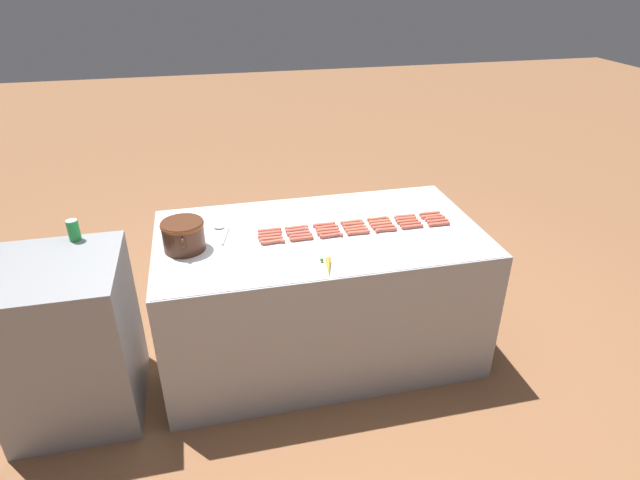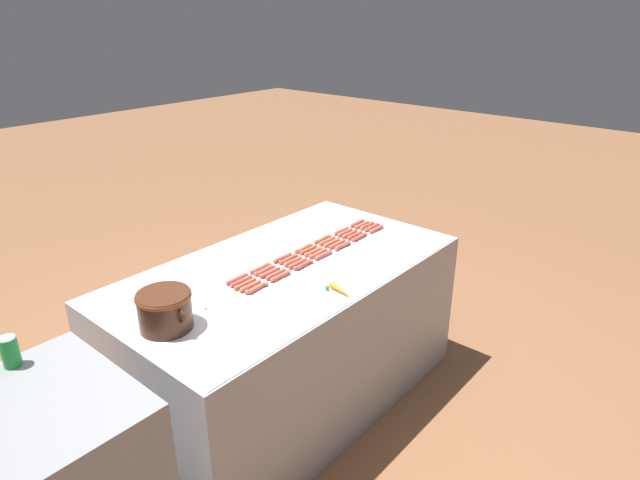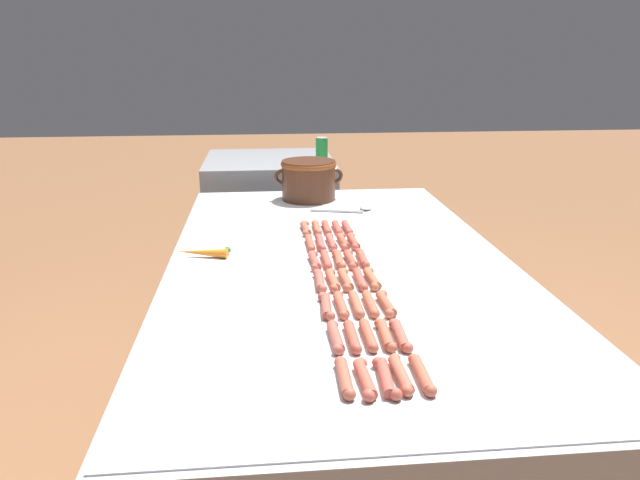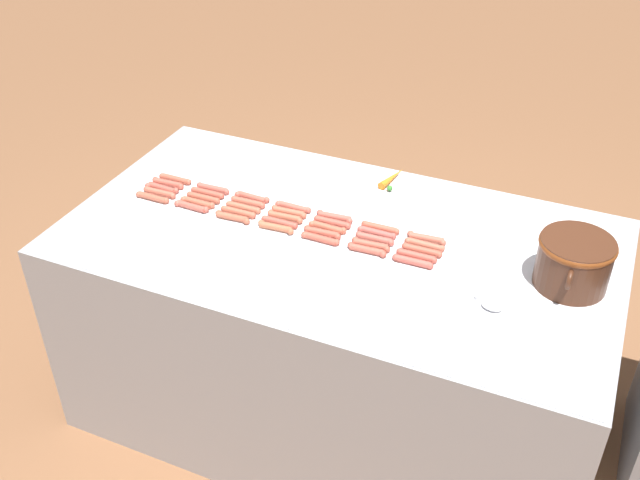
% 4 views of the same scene
% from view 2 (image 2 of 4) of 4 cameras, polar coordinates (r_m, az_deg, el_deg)
% --- Properties ---
extents(ground_plane, '(20.00, 20.00, 0.00)m').
position_cam_2_polar(ground_plane, '(3.54, -3.24, -15.97)').
color(ground_plane, brown).
extents(griddle_counter, '(1.09, 2.01, 0.90)m').
position_cam_2_polar(griddle_counter, '(3.28, -3.42, -9.83)').
color(griddle_counter, '#9EA0A5').
rests_on(griddle_counter, ground_plane).
extents(hot_dog_0, '(0.03, 0.15, 0.03)m').
position_cam_2_polar(hot_dog_0, '(3.53, 5.94, 1.15)').
color(hot_dog_0, '#B35540').
rests_on(hot_dog_0, griddle_counter).
extents(hot_dog_1, '(0.03, 0.15, 0.03)m').
position_cam_2_polar(hot_dog_1, '(3.40, 4.16, 0.31)').
color(hot_dog_1, '#B25345').
rests_on(hot_dog_1, griddle_counter).
extents(hot_dog_2, '(0.03, 0.15, 0.03)m').
position_cam_2_polar(hot_dog_2, '(3.27, 2.38, -0.60)').
color(hot_dog_2, '#B55342').
rests_on(hot_dog_2, griddle_counter).
extents(hot_dog_3, '(0.03, 0.15, 0.03)m').
position_cam_2_polar(hot_dog_3, '(3.14, 0.36, -1.59)').
color(hot_dog_3, '#B95545').
rests_on(hot_dog_3, griddle_counter).
extents(hot_dog_4, '(0.03, 0.15, 0.03)m').
position_cam_2_polar(hot_dog_4, '(3.03, -1.76, -2.63)').
color(hot_dog_4, '#B25243').
rests_on(hot_dog_4, griddle_counter).
extents(hot_dog_5, '(0.03, 0.15, 0.03)m').
position_cam_2_polar(hot_dog_5, '(2.91, -4.18, -3.80)').
color(hot_dog_5, '#BD523D').
rests_on(hot_dog_5, griddle_counter).
extents(hot_dog_6, '(0.03, 0.15, 0.03)m').
position_cam_2_polar(hot_dog_6, '(2.80, -6.66, -5.03)').
color(hot_dog_6, '#B25744').
rests_on(hot_dog_6, griddle_counter).
extents(hot_dog_7, '(0.03, 0.15, 0.03)m').
position_cam_2_polar(hot_dog_7, '(3.56, 5.50, 1.35)').
color(hot_dog_7, '#BD5242').
rests_on(hot_dog_7, griddle_counter).
extents(hot_dog_8, '(0.03, 0.15, 0.03)m').
position_cam_2_polar(hot_dog_8, '(3.42, 3.67, 0.49)').
color(hot_dog_8, '#B5503D').
rests_on(hot_dog_8, griddle_counter).
extents(hot_dog_9, '(0.03, 0.15, 0.03)m').
position_cam_2_polar(hot_dog_9, '(3.29, 1.81, -0.44)').
color(hot_dog_9, '#B65541').
rests_on(hot_dog_9, griddle_counter).
extents(hot_dog_10, '(0.03, 0.15, 0.03)m').
position_cam_2_polar(hot_dog_10, '(3.17, -0.16, -1.41)').
color(hot_dog_10, '#BB5B42').
rests_on(hot_dog_10, griddle_counter).
extents(hot_dog_11, '(0.03, 0.15, 0.03)m').
position_cam_2_polar(hot_dog_11, '(3.05, -2.36, -2.46)').
color(hot_dog_11, '#BB4F40').
rests_on(hot_dog_11, griddle_counter).
extents(hot_dog_12, '(0.03, 0.15, 0.03)m').
position_cam_2_polar(hot_dog_12, '(2.93, -4.66, -3.58)').
color(hot_dog_12, '#B05047').
rests_on(hot_dog_12, griddle_counter).
extents(hot_dog_13, '(0.03, 0.15, 0.03)m').
position_cam_2_polar(hot_dog_13, '(2.83, -7.32, -4.80)').
color(hot_dog_13, '#B45C45').
rests_on(hot_dog_13, griddle_counter).
extents(hot_dog_14, '(0.03, 0.15, 0.03)m').
position_cam_2_polar(hot_dog_14, '(3.58, 4.96, 1.52)').
color(hot_dog_14, '#B45041').
rests_on(hot_dog_14, griddle_counter).
extents(hot_dog_15, '(0.03, 0.15, 0.03)m').
position_cam_2_polar(hot_dog_15, '(3.44, 3.13, 0.63)').
color(hot_dog_15, '#B1543E').
rests_on(hot_dog_15, griddle_counter).
extents(hot_dog_16, '(0.03, 0.15, 0.03)m').
position_cam_2_polar(hot_dog_16, '(3.31, 1.26, -0.26)').
color(hot_dog_16, '#B55C43').
rests_on(hot_dog_16, griddle_counter).
extents(hot_dog_17, '(0.03, 0.15, 0.03)m').
position_cam_2_polar(hot_dog_17, '(3.19, -0.68, -1.23)').
color(hot_dog_17, '#B85B41').
rests_on(hot_dog_17, griddle_counter).
extents(hot_dog_18, '(0.03, 0.15, 0.03)m').
position_cam_2_polar(hot_dog_18, '(3.07, -2.86, -2.24)').
color(hot_dog_18, '#B8573F').
rests_on(hot_dog_18, griddle_counter).
extents(hot_dog_19, '(0.03, 0.15, 0.03)m').
position_cam_2_polar(hot_dog_19, '(2.95, -5.27, -3.40)').
color(hot_dog_19, '#B35547').
rests_on(hot_dog_19, griddle_counter).
extents(hot_dog_20, '(0.03, 0.15, 0.03)m').
position_cam_2_polar(hot_dog_20, '(2.85, -7.84, -4.58)').
color(hot_dog_20, '#B2513D').
rests_on(hot_dog_20, griddle_counter).
extents(hot_dog_21, '(0.03, 0.15, 0.03)m').
position_cam_2_polar(hot_dog_21, '(3.59, 4.43, 1.60)').
color(hot_dog_21, '#BC5B46').
rests_on(hot_dog_21, griddle_counter).
extents(hot_dog_22, '(0.03, 0.15, 0.03)m').
position_cam_2_polar(hot_dog_22, '(3.46, 2.64, 0.80)').
color(hot_dog_22, '#B55840').
rests_on(hot_dog_22, griddle_counter).
extents(hot_dog_23, '(0.03, 0.15, 0.03)m').
position_cam_2_polar(hot_dog_23, '(3.33, 0.78, -0.09)').
color(hot_dog_23, '#BF5A42').
rests_on(hot_dog_23, griddle_counter).
extents(hot_dog_24, '(0.03, 0.15, 0.03)m').
position_cam_2_polar(hot_dog_24, '(3.21, -1.21, -1.02)').
color(hot_dog_24, '#B24F40').
rests_on(hot_dog_24, griddle_counter).
extents(hot_dog_25, '(0.03, 0.15, 0.03)m').
position_cam_2_polar(hot_dog_25, '(3.10, -3.31, -2.02)').
color(hot_dog_25, '#BB513F').
rests_on(hot_dog_25, griddle_counter).
extents(hot_dog_26, '(0.03, 0.15, 0.03)m').
position_cam_2_polar(hot_dog_26, '(2.98, -5.83, -3.17)').
color(hot_dog_26, '#B65340').
rests_on(hot_dog_26, griddle_counter).
extents(hot_dog_27, '(0.03, 0.15, 0.03)m').
position_cam_2_polar(hot_dog_27, '(2.88, -8.25, -4.29)').
color(hot_dog_27, '#BD5041').
rests_on(hot_dog_27, griddle_counter).
extents(hot_dog_28, '(0.03, 0.15, 0.03)m').
position_cam_2_polar(hot_dog_28, '(3.62, 3.93, 1.78)').
color(hot_dog_28, '#B0563F').
rests_on(hot_dog_28, griddle_counter).
extents(hot_dog_29, '(0.03, 0.15, 0.03)m').
position_cam_2_polar(hot_dog_29, '(3.49, 2.26, 0.97)').
color(hot_dog_29, '#B75445').
rests_on(hot_dog_29, griddle_counter).
extents(hot_dog_30, '(0.03, 0.15, 0.03)m').
position_cam_2_polar(hot_dog_30, '(3.36, 0.29, 0.10)').
color(hot_dog_30, '#B0573E').
rests_on(hot_dog_30, griddle_counter).
extents(hot_dog_31, '(0.03, 0.15, 0.03)m').
position_cam_2_polar(hot_dog_31, '(3.23, -1.70, -0.86)').
color(hot_dog_31, '#B05E3F').
rests_on(hot_dog_31, griddle_counter).
extents(hot_dog_32, '(0.03, 0.15, 0.03)m').
position_cam_2_polar(hot_dog_32, '(3.12, -3.94, -1.87)').
color(hot_dog_32, '#BB503E').
rests_on(hot_dog_32, griddle_counter).
extents(hot_dog_33, '(0.03, 0.15, 0.03)m').
position_cam_2_polar(hot_dog_33, '(3.01, -6.27, -2.96)').
color(hot_dog_33, '#B75140').
rests_on(hot_dog_33, griddle_counter).
extents(hot_dog_34, '(0.03, 0.15, 0.03)m').
position_cam_2_polar(hot_dog_34, '(2.91, -8.71, -4.05)').
color(hot_dog_34, '#BD5144').
rests_on(hot_dog_34, griddle_counter).
extents(bean_pot, '(0.31, 0.25, 0.18)m').
position_cam_2_polar(bean_pot, '(2.53, -15.98, -6.91)').
color(bean_pot, '#472616').
rests_on(bean_pot, griddle_counter).
extents(serving_spoon, '(0.27, 0.10, 0.02)m').
position_cam_2_polar(serving_spoon, '(2.81, -14.23, -5.63)').
color(serving_spoon, '#B7B7BC').
rests_on(serving_spoon, griddle_counter).
extents(carrot, '(0.18, 0.07, 0.03)m').
position_cam_2_polar(carrot, '(2.75, 2.23, -5.37)').
color(carrot, orange).
rests_on(carrot, griddle_counter).
extents(soda_can, '(0.07, 0.07, 0.12)m').
position_cam_2_polar(soda_can, '(2.41, -29.76, -10.14)').
color(soda_can, '#1E8C38').
rests_on(soda_can, back_cabinet).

